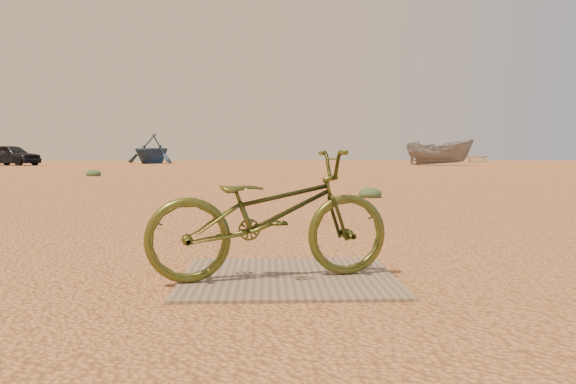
{
  "coord_description": "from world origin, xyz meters",
  "views": [
    {
      "loc": [
        0.34,
        -4.31,
        0.89
      ],
      "look_at": [
        0.49,
        -0.38,
        0.61
      ],
      "focal_mm": 35.0,
      "sensor_mm": 36.0,
      "label": 1
    }
  ],
  "objects_px": {
    "bicycle": "(270,214)",
    "boat_mid_right": "(439,153)",
    "car": "(11,155)",
    "plywood_board": "(288,277)",
    "boat_far_right": "(473,157)",
    "boat_far_left": "(152,149)"
  },
  "relations": [
    {
      "from": "bicycle",
      "to": "boat_mid_right",
      "type": "height_order",
      "value": "boat_mid_right"
    },
    {
      "from": "car",
      "to": "boat_mid_right",
      "type": "relative_size",
      "value": 0.93
    },
    {
      "from": "plywood_board",
      "to": "boat_far_right",
      "type": "bearing_deg",
      "value": 68.28
    },
    {
      "from": "boat_far_left",
      "to": "bicycle",
      "type": "bearing_deg",
      "value": -55.7
    },
    {
      "from": "car",
      "to": "bicycle",
      "type": "bearing_deg",
      "value": -131.52
    },
    {
      "from": "plywood_board",
      "to": "boat_far_right",
      "type": "height_order",
      "value": "boat_far_right"
    },
    {
      "from": "plywood_board",
      "to": "bicycle",
      "type": "relative_size",
      "value": 0.89
    },
    {
      "from": "boat_mid_right",
      "to": "bicycle",
      "type": "bearing_deg",
      "value": -171.15
    },
    {
      "from": "bicycle",
      "to": "plywood_board",
      "type": "bearing_deg",
      "value": -67.79
    },
    {
      "from": "boat_far_right",
      "to": "plywood_board",
      "type": "bearing_deg",
      "value": -121.48
    },
    {
      "from": "bicycle",
      "to": "car",
      "type": "xyz_separation_m",
      "value": [
        -18.18,
        36.83,
        0.28
      ]
    },
    {
      "from": "boat_far_left",
      "to": "boat_mid_right",
      "type": "height_order",
      "value": "boat_far_left"
    },
    {
      "from": "car",
      "to": "boat_mid_right",
      "type": "distance_m",
      "value": 30.47
    },
    {
      "from": "boat_far_left",
      "to": "boat_far_right",
      "type": "xyz_separation_m",
      "value": [
        29.56,
        6.66,
        -0.75
      ]
    },
    {
      "from": "boat_mid_right",
      "to": "car",
      "type": "bearing_deg",
      "value": 115.73
    },
    {
      "from": "plywood_board",
      "to": "bicycle",
      "type": "height_order",
      "value": "bicycle"
    },
    {
      "from": "plywood_board",
      "to": "boat_far_left",
      "type": "bearing_deg",
      "value": 102.61
    },
    {
      "from": "car",
      "to": "boat_far_left",
      "type": "bearing_deg",
      "value": -30.77
    },
    {
      "from": "bicycle",
      "to": "car",
      "type": "distance_m",
      "value": 41.07
    },
    {
      "from": "bicycle",
      "to": "boat_far_left",
      "type": "xyz_separation_m",
      "value": [
        -9.55,
        43.34,
        0.78
      ]
    },
    {
      "from": "car",
      "to": "boat_far_left",
      "type": "height_order",
      "value": "boat_far_left"
    },
    {
      "from": "plywood_board",
      "to": "boat_far_left",
      "type": "distance_m",
      "value": 44.34
    }
  ]
}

